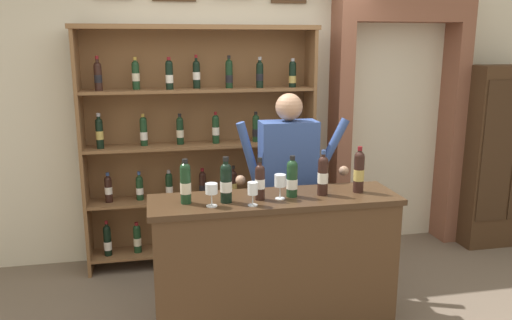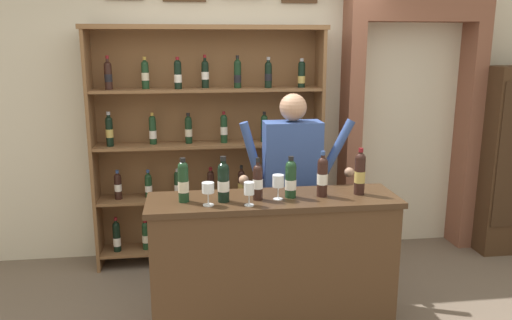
{
  "view_description": "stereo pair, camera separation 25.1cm",
  "coord_description": "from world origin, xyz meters",
  "views": [
    {
      "loc": [
        -0.75,
        -3.3,
        2.05
      ],
      "look_at": [
        -0.03,
        0.18,
        1.23
      ],
      "focal_mm": 35.75,
      "sensor_mm": 36.0,
      "label": 1
    },
    {
      "loc": [
        -0.51,
        -3.34,
        2.05
      ],
      "look_at": [
        -0.03,
        0.18,
        1.23
      ],
      "focal_mm": 35.75,
      "sensor_mm": 36.0,
      "label": 2
    }
  ],
  "objects": [
    {
      "name": "wine_glass_center",
      "position": [
        0.09,
        -0.05,
        1.12
      ],
      "size": [
        0.08,
        0.08,
        0.17
      ],
      "color": "silver",
      "rests_on": "tasting_counter"
    },
    {
      "name": "tasting_bottle_rosso",
      "position": [
        -0.28,
        -0.04,
        1.14
      ],
      "size": [
        0.08,
        0.08,
        0.31
      ],
      "color": "black",
      "rests_on": "tasting_counter"
    },
    {
      "name": "wine_shelf",
      "position": [
        -0.32,
        1.3,
        1.15
      ],
      "size": [
        2.13,
        0.34,
        2.2
      ],
      "color": "brown",
      "rests_on": "ground"
    },
    {
      "name": "tasting_bottle_riserva",
      "position": [
        0.69,
        0.0,
        1.15
      ],
      "size": [
        0.08,
        0.08,
        0.33
      ],
      "color": "black",
      "rests_on": "tasting_counter"
    },
    {
      "name": "wine_glass_right",
      "position": [
        -0.12,
        -0.15,
        1.1
      ],
      "size": [
        0.07,
        0.07,
        0.16
      ],
      "color": "silver",
      "rests_on": "tasting_counter"
    },
    {
      "name": "tasting_counter",
      "position": [
        0.07,
        -0.0,
        0.5
      ],
      "size": [
        1.75,
        0.5,
        1.0
      ],
      "color": "#4C331E",
      "rests_on": "ground"
    },
    {
      "name": "shopkeeper",
      "position": [
        0.32,
        0.56,
        1.04
      ],
      "size": [
        0.95,
        0.22,
        1.66
      ],
      "color": "#2D3347",
      "rests_on": "ground"
    },
    {
      "name": "archway_doorway",
      "position": [
        1.65,
        1.44,
        1.48
      ],
      "size": [
        1.36,
        0.45,
        2.57
      ],
      "color": "brown",
      "rests_on": "ground"
    },
    {
      "name": "back_wall",
      "position": [
        -0.0,
        1.57,
        1.6
      ],
      "size": [
        12.0,
        0.19,
        3.2
      ],
      "color": "beige",
      "rests_on": "ground"
    },
    {
      "name": "tasting_bottle_bianco",
      "position": [
        0.19,
        -0.01,
        1.13
      ],
      "size": [
        0.08,
        0.08,
        0.29
      ],
      "color": "#19381E",
      "rests_on": "tasting_counter"
    },
    {
      "name": "tasting_bottle_vin_santo",
      "position": [
        -0.05,
        -0.03,
        1.13
      ],
      "size": [
        0.07,
        0.07,
        0.29
      ],
      "color": "black",
      "rests_on": "tasting_counter"
    },
    {
      "name": "tasting_bottle_chianti",
      "position": [
        0.41,
        -0.01,
        1.14
      ],
      "size": [
        0.07,
        0.07,
        0.32
      ],
      "color": "black",
      "rests_on": "tasting_counter"
    },
    {
      "name": "wine_glass_left",
      "position": [
        -0.39,
        -0.11,
        1.11
      ],
      "size": [
        0.08,
        0.08,
        0.16
      ],
      "color": "silver",
      "rests_on": "tasting_counter"
    },
    {
      "name": "tasting_bottle_grappa",
      "position": [
        -0.55,
        -0.01,
        1.14
      ],
      "size": [
        0.07,
        0.07,
        0.3
      ],
      "color": "#19381E",
      "rests_on": "tasting_counter"
    }
  ]
}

